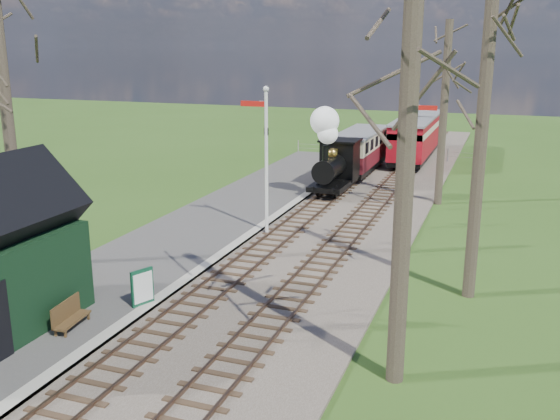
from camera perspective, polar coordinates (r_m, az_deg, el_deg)
The scene contains 16 objects.
distant_hills at distance 76.18m, azimuth 13.76°, elevation -4.02°, with size 114.40×48.00×22.02m.
ballast_bed at distance 31.41m, azimuth 6.19°, elevation 0.46°, with size 8.00×60.00×0.10m, color brown.
track_near at distance 31.73m, azimuth 3.91°, elevation 0.75°, with size 1.60×60.00×0.15m.
track_far at distance 31.13m, azimuth 8.51°, elevation 0.34°, with size 1.60×60.00×0.15m.
platform at distance 25.87m, azimuth -8.63°, elevation -2.64°, with size 5.00×44.00×0.20m, color #474442.
coping_strip at distance 24.88m, azimuth -3.97°, elevation -3.20°, with size 0.40×44.00×0.21m, color #B2AD9E.
semaphore_near at distance 25.69m, azimuth -1.40°, elevation 5.48°, with size 1.22×0.24×6.22m.
semaphore_far at distance 30.19m, azimuth 12.05°, elevation 6.04°, with size 1.22×0.24×5.72m.
bare_trees at distance 19.26m, azimuth -2.05°, elevation 7.13°, with size 15.51×22.39×12.00m.
fence_line at distance 44.93m, azimuth 9.35°, elevation 5.33°, with size 12.60×0.08×1.00m.
locomotive at distance 33.16m, azimuth 4.91°, elevation 4.96°, with size 1.87×4.36×4.68m.
coach at distance 39.06m, azimuth 7.29°, elevation 5.52°, with size 2.18×7.48×2.30m.
red_carriage_a at distance 42.07m, azimuth 11.88°, elevation 6.12°, with size 2.33×5.77×2.45m.
red_carriage_b at distance 47.47m, azimuth 12.88°, elevation 7.02°, with size 2.33×5.77×2.45m.
sign_board at distance 19.29m, azimuth -12.47°, elevation -6.90°, with size 0.37×0.73×1.12m.
bench at distance 18.41m, azimuth -18.76°, elevation -9.08°, with size 0.54×1.40×0.78m.
Camera 1 is at (8.55, -7.58, 7.76)m, focal length 40.00 mm.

